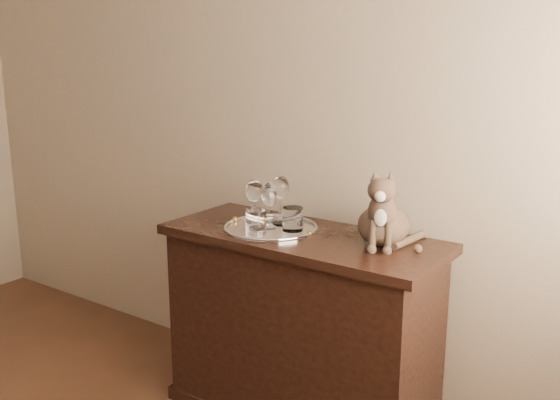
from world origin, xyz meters
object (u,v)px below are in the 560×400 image
(wine_glass_b, at_px, (280,200))
(wine_glass_c, at_px, (254,203))
(wine_glass_a, at_px, (270,202))
(tray, at_px, (271,229))
(tumbler_b, at_px, (256,221))
(sideboard, at_px, (301,328))
(tumbler_c, at_px, (293,219))
(wine_glass_d, at_px, (269,207))
(cat, at_px, (384,206))

(wine_glass_b, relative_size, wine_glass_c, 1.04)
(wine_glass_c, bearing_deg, wine_glass_a, 87.36)
(tray, height_order, wine_glass_a, wine_glass_a)
(tray, xyz_separation_m, tumbler_b, (-0.01, -0.10, 0.05))
(tray, bearing_deg, sideboard, 11.41)
(wine_glass_a, xyz_separation_m, tumbler_c, (0.17, -0.06, -0.04))
(tray, distance_m, wine_glass_a, 0.15)
(sideboard, distance_m, wine_glass_b, 0.56)
(wine_glass_b, distance_m, wine_glass_d, 0.08)
(wine_glass_a, height_order, wine_glass_d, wine_glass_d)
(wine_glass_c, bearing_deg, wine_glass_b, 55.78)
(tray, distance_m, tumbler_c, 0.11)
(wine_glass_b, xyz_separation_m, wine_glass_d, (-0.00, -0.08, -0.02))
(sideboard, height_order, tumbler_b, tumbler_b)
(tray, height_order, wine_glass_d, wine_glass_d)
(wine_glass_a, bearing_deg, tray, -51.30)
(tumbler_b, bearing_deg, wine_glass_a, 109.06)
(wine_glass_d, height_order, cat, cat)
(wine_glass_b, xyz_separation_m, wine_glass_c, (-0.07, -0.10, -0.00))
(tumbler_b, distance_m, cat, 0.53)
(wine_glass_a, xyz_separation_m, tumbler_b, (0.06, -0.18, -0.04))
(wine_glass_c, xyz_separation_m, cat, (0.56, 0.11, 0.05))
(tray, bearing_deg, wine_glass_b, 96.66)
(sideboard, relative_size, tumbler_b, 11.97)
(tumbler_c, bearing_deg, wine_glass_a, 158.99)
(wine_glass_c, xyz_separation_m, tumbler_c, (0.17, 0.04, -0.05))
(wine_glass_d, relative_size, cat, 0.57)
(tumbler_c, relative_size, cat, 0.31)
(sideboard, distance_m, wine_glass_a, 0.57)
(wine_glass_b, bearing_deg, tumbler_b, -89.44)
(wine_glass_c, bearing_deg, sideboard, 11.41)
(wine_glass_b, height_order, cat, cat)
(wine_glass_c, bearing_deg, tumbler_c, 13.49)
(wine_glass_d, xyz_separation_m, tumbler_c, (0.11, 0.02, -0.04))
(tumbler_c, xyz_separation_m, cat, (0.39, 0.07, 0.10))
(wine_glass_b, xyz_separation_m, tumbler_b, (0.00, -0.18, -0.06))
(cat, bearing_deg, wine_glass_b, 161.90)
(cat, bearing_deg, sideboard, 171.50)
(sideboard, relative_size, tumbler_c, 12.15)
(wine_glass_b, distance_m, tumbler_b, 0.19)
(wine_glass_d, bearing_deg, tumbler_c, 9.92)
(wine_glass_b, bearing_deg, wine_glass_a, 173.89)
(wine_glass_a, height_order, wine_glass_b, wine_glass_b)
(sideboard, xyz_separation_m, cat, (0.34, 0.06, 0.58))
(tumbler_c, distance_m, cat, 0.40)
(wine_glass_d, xyz_separation_m, cat, (0.49, 0.09, 0.06))
(sideboard, relative_size, wine_glass_c, 5.85)
(wine_glass_d, bearing_deg, wine_glass_b, 88.15)
(wine_glass_a, height_order, tumbler_b, wine_glass_a)
(sideboard, height_order, cat, cat)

